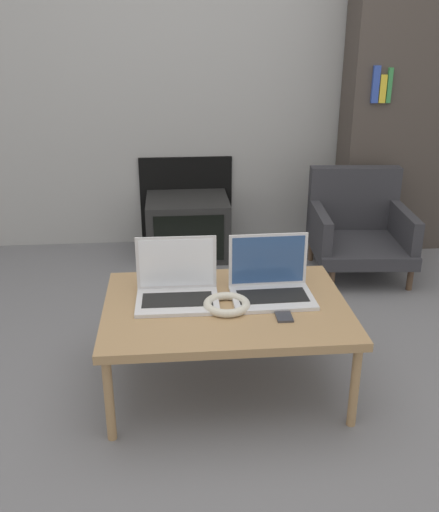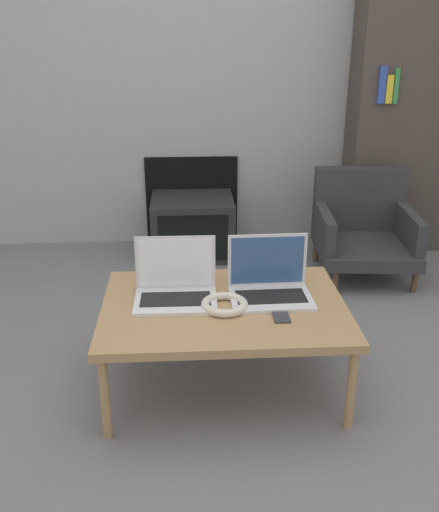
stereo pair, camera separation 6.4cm
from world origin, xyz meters
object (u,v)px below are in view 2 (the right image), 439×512
(phone, at_px, (280,315))
(tv, at_px, (193,226))
(laptop_left, at_px, (176,286))
(laptop_right, at_px, (270,284))
(armchair, at_px, (362,226))
(headphones, at_px, (224,305))

(phone, bearing_deg, tv, 100.97)
(laptop_left, distance_m, phone, 0.46)
(laptop_right, distance_m, tv, 1.54)
(laptop_right, bearing_deg, tv, 100.38)
(laptop_right, bearing_deg, armchair, 55.13)
(phone, bearing_deg, laptop_right, 95.76)
(headphones, relative_size, phone, 1.45)
(tv, height_order, armchair, armchair)
(laptop_right, bearing_deg, headphones, -152.94)
(laptop_left, height_order, headphones, laptop_left)
(laptop_right, distance_m, phone, 0.19)
(laptop_left, relative_size, armchair, 0.53)
(tv, distance_m, armchair, 1.12)
(laptop_right, relative_size, tv, 0.64)
(tv, bearing_deg, laptop_left, -93.60)
(laptop_right, relative_size, phone, 2.61)
(headphones, height_order, phone, headphones)
(laptop_left, relative_size, headphones, 1.79)
(armchair, bearing_deg, laptop_left, -131.02)
(laptop_left, bearing_deg, headphones, -27.67)
(headphones, relative_size, armchair, 0.30)
(headphones, bearing_deg, phone, -19.59)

